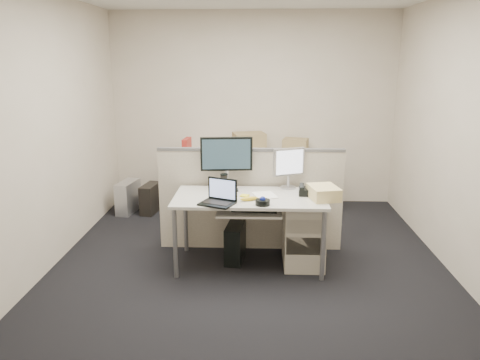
{
  "coord_description": "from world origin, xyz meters",
  "views": [
    {
      "loc": [
        0.08,
        -4.44,
        2.06
      ],
      "look_at": [
        -0.1,
        0.15,
        0.86
      ],
      "focal_mm": 35.0,
      "sensor_mm": 36.0,
      "label": 1
    }
  ],
  "objects_px": {
    "desk": "(250,203)",
    "laptop": "(217,193)",
    "desk_phone": "(310,191)",
    "monitor_main": "(227,162)"
  },
  "relations": [
    {
      "from": "desk",
      "to": "laptop",
      "type": "distance_m",
      "value": 0.45
    },
    {
      "from": "desk",
      "to": "laptop",
      "type": "height_order",
      "value": "laptop"
    },
    {
      "from": "monitor_main",
      "to": "laptop",
      "type": "relative_size",
      "value": 1.77
    },
    {
      "from": "desk",
      "to": "laptop",
      "type": "relative_size",
      "value": 4.92
    },
    {
      "from": "desk",
      "to": "monitor_main",
      "type": "height_order",
      "value": "monitor_main"
    },
    {
      "from": "desk",
      "to": "desk_phone",
      "type": "relative_size",
      "value": 7.01
    },
    {
      "from": "desk",
      "to": "monitor_main",
      "type": "relative_size",
      "value": 2.77
    },
    {
      "from": "desk",
      "to": "laptop",
      "type": "xyz_separation_m",
      "value": [
        -0.3,
        -0.28,
        0.18
      ]
    },
    {
      "from": "desk_phone",
      "to": "desk",
      "type": "bearing_deg",
      "value": -167.75
    },
    {
      "from": "desk",
      "to": "desk_phone",
      "type": "bearing_deg",
      "value": 7.59
    }
  ]
}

